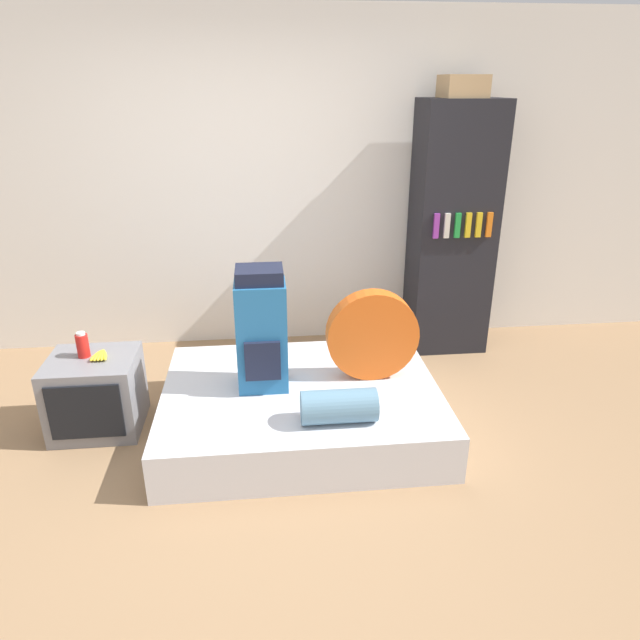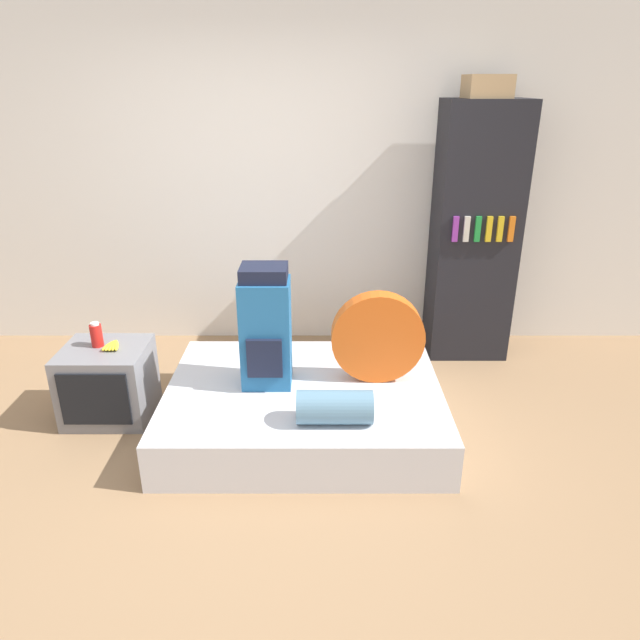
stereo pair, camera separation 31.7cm
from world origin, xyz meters
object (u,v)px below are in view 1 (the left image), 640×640
object	(u,v)px
canister	(83,345)
cardboard_box	(464,86)
sleeping_roll	(340,406)
television	(97,394)
bookshelf	(452,231)
tent_bag	(373,335)
backpack	(262,331)

from	to	relation	value
canister	cardboard_box	bearing A→B (deg)	19.83
sleeping_roll	canister	world-z (taller)	canister
sleeping_roll	television	bearing A→B (deg)	159.62
sleeping_roll	bookshelf	size ratio (longest dim) A/B	0.22
tent_bag	sleeping_roll	size ratio (longest dim) A/B	1.37
tent_bag	bookshelf	distance (m)	1.39
tent_bag	sleeping_roll	distance (m)	0.61
tent_bag	television	xyz separation A→B (m)	(-1.75, 0.04, -0.34)
bookshelf	cardboard_box	bearing A→B (deg)	-127.98
tent_bag	canister	distance (m)	1.80
backpack	cardboard_box	size ratio (longest dim) A/B	2.43
backpack	cardboard_box	world-z (taller)	cardboard_box
backpack	canister	xyz separation A→B (m)	(-1.10, 0.13, -0.10)
television	tent_bag	bearing A→B (deg)	-1.22
canister	bookshelf	xyz separation A→B (m)	(2.62, 0.97, 0.41)
cardboard_box	sleeping_roll	bearing A→B (deg)	-125.25
backpack	tent_bag	size ratio (longest dim) A/B	1.32
backpack	sleeping_roll	size ratio (longest dim) A/B	1.81
canister	bookshelf	distance (m)	2.83
tent_bag	bookshelf	size ratio (longest dim) A/B	0.30
tent_bag	television	size ratio (longest dim) A/B	1.09
tent_bag	cardboard_box	size ratio (longest dim) A/B	1.85
backpack	cardboard_box	distance (m)	2.29
television	canister	bearing A→B (deg)	136.10
television	canister	size ratio (longest dim) A/B	3.29
television	sleeping_roll	bearing A→B (deg)	-20.38
sleeping_roll	television	world-z (taller)	television
sleeping_roll	canister	size ratio (longest dim) A/B	2.61
backpack	television	bearing A→B (deg)	175.20
tent_bag	canister	bearing A→B (deg)	177.49
tent_bag	cardboard_box	xyz separation A→B (m)	(0.80, 1.01, 1.45)
sleeping_roll	bookshelf	world-z (taller)	bookshelf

